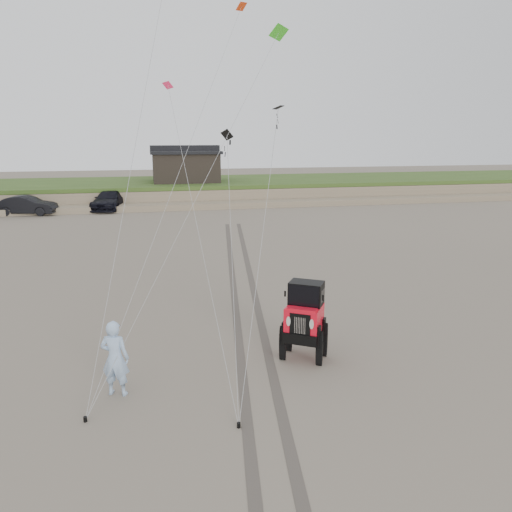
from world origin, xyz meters
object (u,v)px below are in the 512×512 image
Objects in this scene: truck_c at (110,200)px; man at (115,358)px; jeep at (304,329)px; truck_b at (27,205)px; cabin at (185,165)px.

man is at bearing -74.04° from truck_c.
man is (-4.96, -0.95, 0.07)m from jeep.
man reaches higher than truck_b.
truck_c is (6.10, 1.62, 0.04)m from truck_b.
truck_c is (-6.67, -5.14, -2.46)m from cabin.
man reaches higher than truck_c.
cabin is 1.37× the size of jeep.
man is (-4.53, -36.57, -2.30)m from cabin.
cabin is 3.42× the size of man.
jeep is 5.05m from man.
jeep is at bearing -64.81° from truck_c.
truck_b is at bearing -153.08° from truck_c.
cabin is 8.78m from truck_c.
jeep is (0.43, -35.62, -2.37)m from cabin.
truck_b is at bearing -152.10° from cabin.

